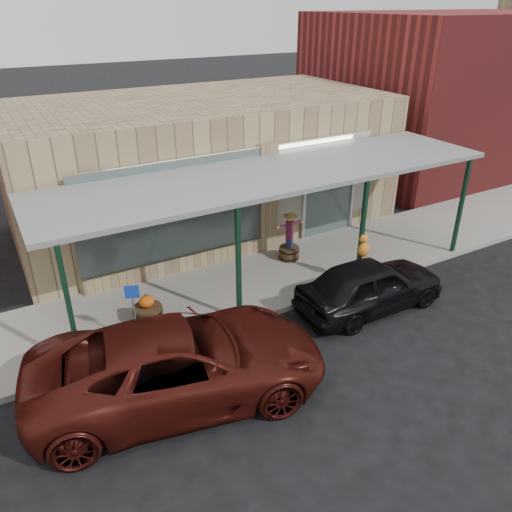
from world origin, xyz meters
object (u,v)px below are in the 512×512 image
barrel_pumpkin (148,313)px  parked_sedan (370,285)px  handicap_sign (134,307)px  car_maroon (180,363)px  barrel_scarecrow (289,243)px

barrel_pumpkin → parked_sedan: bearing=-20.2°
barrel_pumpkin → handicap_sign: size_ratio=0.60×
handicap_sign → car_maroon: (0.28, -1.85, -0.31)m
handicap_sign → car_maroon: bearing=-58.4°
barrel_scarecrow → car_maroon: barrel_scarecrow is taller
handicap_sign → car_maroon: handicap_sign is taller
barrel_scarecrow → car_maroon: size_ratio=0.26×
barrel_scarecrow → parked_sedan: bearing=-72.8°
handicap_sign → parked_sedan: size_ratio=0.38×
barrel_pumpkin → barrel_scarecrow: bearing=13.6°
car_maroon → handicap_sign: bearing=19.8°
handicap_sign → parked_sedan: handicap_sign is taller
barrel_pumpkin → handicap_sign: 1.03m
barrel_scarecrow → handicap_sign: 5.42m
barrel_scarecrow → barrel_pumpkin: size_ratio=1.69×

